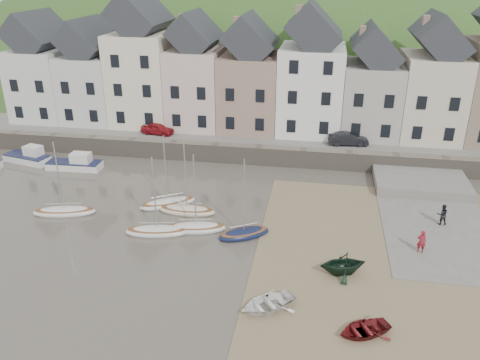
% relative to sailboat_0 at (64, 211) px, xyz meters
% --- Properties ---
extents(ground, '(160.00, 160.00, 0.00)m').
position_rel_sailboat_0_xyz_m(ground, '(13.79, -3.66, -0.26)').
color(ground, '#4B443B').
rests_on(ground, ground).
extents(quay_land, '(90.00, 30.00, 1.50)m').
position_rel_sailboat_0_xyz_m(quay_land, '(13.79, 28.34, 0.49)').
color(quay_land, '#355A24').
rests_on(quay_land, ground).
extents(quay_street, '(70.00, 7.00, 0.10)m').
position_rel_sailboat_0_xyz_m(quay_street, '(13.79, 16.84, 1.29)').
color(quay_street, slate).
rests_on(quay_street, quay_land).
extents(seawall, '(70.00, 1.20, 1.80)m').
position_rel_sailboat_0_xyz_m(seawall, '(13.79, 13.34, 0.64)').
color(seawall, slate).
rests_on(seawall, ground).
extents(beach, '(18.00, 26.00, 0.06)m').
position_rel_sailboat_0_xyz_m(beach, '(24.79, -3.66, -0.23)').
color(beach, '#806E4D').
rests_on(beach, ground).
extents(slipway, '(8.00, 18.00, 0.12)m').
position_rel_sailboat_0_xyz_m(slipway, '(28.79, 4.34, -0.20)').
color(slipway, slate).
rests_on(slipway, ground).
extents(hillside, '(134.40, 84.00, 84.00)m').
position_rel_sailboat_0_xyz_m(hillside, '(8.79, 56.34, -18.25)').
color(hillside, '#355A24').
rests_on(hillside, ground).
extents(townhouse_terrace, '(61.05, 8.00, 13.93)m').
position_rel_sailboat_0_xyz_m(townhouse_terrace, '(15.55, 20.34, 7.06)').
color(townhouse_terrace, silver).
rests_on(townhouse_terrace, quay_land).
extents(sailboat_0, '(5.19, 2.60, 6.32)m').
position_rel_sailboat_0_xyz_m(sailboat_0, '(0.00, 0.00, 0.00)').
color(sailboat_0, silver).
rests_on(sailboat_0, ground).
extents(sailboat_1, '(4.79, 3.73, 6.32)m').
position_rel_sailboat_0_xyz_m(sailboat_1, '(7.66, 2.82, 0.00)').
color(sailboat_1, silver).
rests_on(sailboat_1, ground).
extents(sailboat_2, '(4.59, 1.53, 6.32)m').
position_rel_sailboat_0_xyz_m(sailboat_2, '(9.57, 1.86, 0.00)').
color(sailboat_2, beige).
rests_on(sailboat_2, ground).
extents(sailboat_3, '(4.93, 2.35, 6.32)m').
position_rel_sailboat_0_xyz_m(sailboat_3, '(8.30, -1.71, 0.00)').
color(sailboat_3, silver).
rests_on(sailboat_3, ground).
extents(sailboat_4, '(4.64, 2.35, 6.32)m').
position_rel_sailboat_0_xyz_m(sailboat_4, '(11.01, -0.75, 0.00)').
color(sailboat_4, silver).
rests_on(sailboat_4, ground).
extents(sailboat_5, '(4.11, 3.27, 6.32)m').
position_rel_sailboat_0_xyz_m(sailboat_5, '(14.66, -0.99, 0.01)').
color(sailboat_5, '#121A3B').
rests_on(sailboat_5, ground).
extents(motorboat_0, '(5.12, 2.79, 1.70)m').
position_rel_sailboat_0_xyz_m(motorboat_0, '(-9.01, 9.76, 0.32)').
color(motorboat_0, silver).
rests_on(motorboat_0, ground).
extents(motorboat_2, '(5.32, 1.94, 1.70)m').
position_rel_sailboat_0_xyz_m(motorboat_2, '(-3.46, 8.86, 0.32)').
color(motorboat_2, silver).
rests_on(motorboat_2, ground).
extents(rowboat_white, '(4.13, 3.95, 0.70)m').
position_rel_sailboat_0_xyz_m(rowboat_white, '(17.29, -8.86, 0.15)').
color(rowboat_white, white).
rests_on(rowboat_white, beach).
extents(rowboat_green, '(3.62, 3.36, 1.56)m').
position_rel_sailboat_0_xyz_m(rowboat_green, '(21.64, -4.62, 0.58)').
color(rowboat_green, black).
rests_on(rowboat_green, beach).
extents(rowboat_red, '(3.62, 3.29, 0.61)m').
position_rel_sailboat_0_xyz_m(rowboat_red, '(22.66, -10.07, 0.11)').
color(rowboat_red, maroon).
rests_on(rowboat_red, beach).
extents(person_red, '(0.62, 0.41, 1.66)m').
position_rel_sailboat_0_xyz_m(person_red, '(26.97, -1.18, 0.69)').
color(person_red, maroon).
rests_on(person_red, slipway).
extents(person_dark, '(0.84, 0.67, 1.65)m').
position_rel_sailboat_0_xyz_m(person_dark, '(29.17, 3.17, 0.68)').
color(person_dark, black).
rests_on(person_dark, slipway).
extents(car_left, '(3.70, 1.94, 1.20)m').
position_rel_sailboat_0_xyz_m(car_left, '(2.54, 15.84, 1.94)').
color(car_left, maroon).
rests_on(car_left, quay_street).
extents(car_right, '(4.05, 1.79, 1.29)m').
position_rel_sailboat_0_xyz_m(car_right, '(22.49, 15.84, 1.99)').
color(car_right, black).
rests_on(car_right, quay_street).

